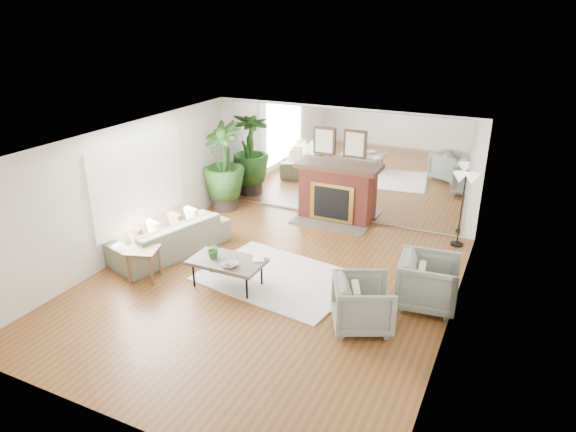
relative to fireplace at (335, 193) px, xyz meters
The scene contains 18 objects.
ground 3.33m from the fireplace, 90.00° to the right, with size 7.00×7.00×0.00m, color brown.
wall_left 4.46m from the fireplace, 132.54° to the right, with size 0.02×7.00×2.50m, color white.
wall_right 4.46m from the fireplace, 47.46° to the right, with size 0.02×7.00×2.50m, color white.
wall_back 0.63m from the fireplace, 90.00° to the left, with size 6.00×0.02×2.50m, color white.
mirror_panel 0.63m from the fireplace, 90.00° to the left, with size 5.40×0.04×2.40m, color silver.
window_panel 4.17m from the fireplace, 135.99° to the right, with size 0.04×2.40×1.50m, color #B2E09E.
fireplace is the anchor object (origin of this frame).
area_rug 3.02m from the fireplace, 88.92° to the right, with size 2.62×1.87×0.03m, color white.
coffee_table 3.60m from the fireplace, 99.60° to the right, with size 1.25×0.73×0.50m.
sofa 3.72m from the fireplace, 127.68° to the right, with size 2.34×0.92×0.68m, color gray.
armchair_back 3.77m from the fireplace, 46.28° to the right, with size 0.90×0.93×0.84m, color gray.
armchair_front 4.16m from the fireplace, 63.63° to the right, with size 0.84×0.87×0.79m, color gray.
side_table 4.46m from the fireplace, 117.22° to the right, with size 0.66×0.66×0.59m.
potted_ficus 2.67m from the fireplace, behind, with size 1.28×1.28×2.08m.
floor_lamp 2.78m from the fireplace, ahead, with size 0.49×0.27×1.51m.
tabletop_plant 3.67m from the fireplace, 103.27° to the right, with size 0.28×0.24×0.31m, color #376826.
fruit_bowl 3.75m from the fireplace, 96.65° to the right, with size 0.26×0.26×0.06m, color brown.
book 3.35m from the fireplace, 93.74° to the right, with size 0.19×0.26×0.02m, color brown.
Camera 1 is at (3.64, -6.82, 4.44)m, focal length 32.00 mm.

